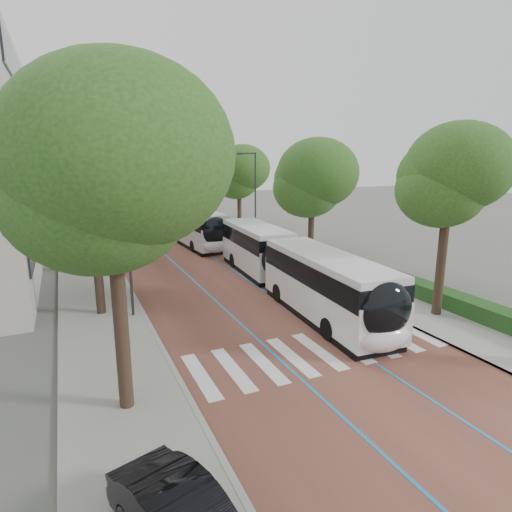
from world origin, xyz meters
The scene contains 19 objects.
ground centered at (0.00, 0.00, 0.00)m, with size 160.00×160.00×0.00m, color #51544C.
road centered at (0.00, 40.00, 0.01)m, with size 11.00×140.00×0.02m, color brown.
sidewalk_left centered at (-7.50, 40.00, 0.06)m, with size 4.00×140.00×0.12m, color gray.
sidewalk_right centered at (7.50, 40.00, 0.06)m, with size 4.00×140.00×0.12m, color gray.
kerb_left centered at (-5.60, 40.00, 0.06)m, with size 0.20×140.00×0.14m, color gray.
kerb_right centered at (5.60, 40.00, 0.06)m, with size 0.20×140.00×0.14m, color gray.
zebra_crossing centered at (0.20, 1.00, 0.03)m, with size 10.55×3.60×0.01m.
lane_line_left centered at (-1.60, 40.00, 0.02)m, with size 0.12×126.00×0.01m, color teal.
lane_line_right centered at (1.60, 40.00, 0.02)m, with size 0.12×126.00×0.01m, color teal.
hedge centered at (9.10, 0.00, 0.52)m, with size 1.20×14.00×0.80m, color #183A14.
streetlight_far centered at (6.62, 22.00, 4.82)m, with size 1.82×0.20×8.00m.
lamp_post_left centered at (-6.10, 8.00, 4.12)m, with size 0.14×0.14×8.00m, color #2C2C2F.
trees_left centered at (-7.50, 23.29, 7.30)m, with size 6.35×60.83×10.05m.
trees_right centered at (7.70, 22.87, 6.23)m, with size 5.86×47.11×8.78m.
lead_bus centered at (2.68, 7.81, 1.63)m, with size 3.62×18.51×3.20m.
bus_queued_0 centered at (1.73, 24.37, 1.62)m, with size 3.15×12.51×3.20m.
bus_queued_1 centered at (1.94, 37.00, 1.62)m, with size 2.56×12.40×3.20m.
bus_queued_2 centered at (2.39, 51.05, 1.62)m, with size 2.90×12.47×3.20m.
bus_queued_3 centered at (2.18, 64.27, 1.62)m, with size 2.63×12.42×3.20m.
Camera 1 is at (-8.74, -12.63, 7.74)m, focal length 30.00 mm.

